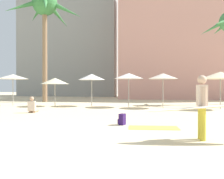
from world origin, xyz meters
TOP-DOWN VIEW (x-y plane):
  - ground at (0.00, 0.00)m, footprint 120.00×120.00m
  - hotel_pink at (7.20, 28.42)m, footprint 18.95×9.91m
  - hotel_tower_gray at (-12.10, 34.59)m, footprint 16.07×8.10m
  - palm_tree_left at (-8.32, 16.86)m, footprint 6.68×6.87m
  - cafe_umbrella_0 at (2.87, 11.95)m, footprint 2.03×2.03m
  - cafe_umbrella_1 at (-8.64, 12.01)m, footprint 2.43×2.43m
  - cafe_umbrella_2 at (0.44, 12.27)m, footprint 2.12×2.12m
  - cafe_umbrella_3 at (-5.11, 11.97)m, footprint 2.10×2.10m
  - cafe_umbrella_4 at (6.53, 11.77)m, footprint 2.61×2.61m
  - cafe_umbrella_5 at (-2.45, 12.70)m, footprint 2.03×2.03m
  - beach_towel at (2.47, 3.31)m, footprint 1.80×1.02m
  - backpack at (1.28, 3.78)m, footprint 0.30×0.33m
  - person_near_left at (3.80, 1.44)m, footprint 2.92×1.03m
  - person_mid_right at (-4.35, 7.31)m, footprint 0.53×0.92m

SIDE VIEW (x-z plane):
  - ground at x=0.00m, z-range 0.00..0.00m
  - beach_towel at x=2.47m, z-range 0.00..0.01m
  - backpack at x=1.28m, z-range -0.01..0.41m
  - person_mid_right at x=-4.35m, z-range -0.13..0.77m
  - person_near_left at x=3.80m, z-range 0.06..1.80m
  - cafe_umbrella_3 at x=-5.11m, z-range 0.83..2.96m
  - cafe_umbrella_0 at x=2.87m, z-range 1.00..3.38m
  - cafe_umbrella_4 at x=6.53m, z-range 0.99..3.43m
  - cafe_umbrella_5 at x=-2.45m, z-range 0.99..3.43m
  - cafe_umbrella_2 at x=0.44m, z-range 1.02..3.46m
  - cafe_umbrella_1 at x=-8.64m, z-range 1.03..3.47m
  - hotel_pink at x=7.20m, z-range 0.00..16.46m
  - palm_tree_left at x=-8.32m, z-range 3.57..14.38m
  - hotel_tower_gray at x=-12.10m, z-range 0.00..31.32m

